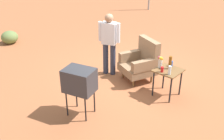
{
  "coord_description": "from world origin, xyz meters",
  "views": [
    {
      "loc": [
        3.8,
        -5.04,
        3.33
      ],
      "look_at": [
        0.28,
        -1.06,
        0.65
      ],
      "focal_mm": 42.66,
      "sensor_mm": 36.0,
      "label": 1
    }
  ],
  "objects_px": {
    "armchair": "(141,61)",
    "person_standing": "(109,41)",
    "soda_can_blue": "(171,64)",
    "soda_can_red": "(162,69)",
    "bottle_short_clear": "(170,70)",
    "bottle_tall_amber": "(170,63)",
    "flower_vase": "(160,62)",
    "tv_on_stand": "(79,81)",
    "side_table": "(168,74)"
  },
  "relations": [
    {
      "from": "bottle_short_clear",
      "to": "flower_vase",
      "type": "xyz_separation_m",
      "value": [
        -0.34,
        0.16,
        0.05
      ]
    },
    {
      "from": "tv_on_stand",
      "to": "soda_can_blue",
      "type": "distance_m",
      "value": 2.21
    },
    {
      "from": "tv_on_stand",
      "to": "soda_can_blue",
      "type": "bearing_deg",
      "value": 66.21
    },
    {
      "from": "flower_vase",
      "to": "tv_on_stand",
      "type": "bearing_deg",
      "value": -112.48
    },
    {
      "from": "soda_can_red",
      "to": "armchair",
      "type": "bearing_deg",
      "value": 153.86
    },
    {
      "from": "soda_can_blue",
      "to": "soda_can_red",
      "type": "xyz_separation_m",
      "value": [
        0.0,
        -0.4,
        0.0
      ]
    },
    {
      "from": "bottle_short_clear",
      "to": "bottle_tall_amber",
      "type": "bearing_deg",
      "value": 119.2
    },
    {
      "from": "side_table",
      "to": "soda_can_blue",
      "type": "xyz_separation_m",
      "value": [
        -0.06,
        0.22,
        0.16
      ]
    },
    {
      "from": "armchair",
      "to": "side_table",
      "type": "bearing_deg",
      "value": -14.74
    },
    {
      "from": "armchair",
      "to": "bottle_short_clear",
      "type": "xyz_separation_m",
      "value": [
        1.04,
        -0.42,
        0.26
      ]
    },
    {
      "from": "soda_can_blue",
      "to": "flower_vase",
      "type": "bearing_deg",
      "value": -122.8
    },
    {
      "from": "armchair",
      "to": "flower_vase",
      "type": "relative_size",
      "value": 4.0
    },
    {
      "from": "armchair",
      "to": "tv_on_stand",
      "type": "height_order",
      "value": "armchair"
    },
    {
      "from": "armchair",
      "to": "bottle_short_clear",
      "type": "bearing_deg",
      "value": -21.97
    },
    {
      "from": "soda_can_blue",
      "to": "soda_can_red",
      "type": "bearing_deg",
      "value": -89.31
    },
    {
      "from": "armchair",
      "to": "side_table",
      "type": "distance_m",
      "value": 0.95
    },
    {
      "from": "side_table",
      "to": "tv_on_stand",
      "type": "bearing_deg",
      "value": -117.74
    },
    {
      "from": "soda_can_blue",
      "to": "side_table",
      "type": "bearing_deg",
      "value": -75.0
    },
    {
      "from": "armchair",
      "to": "soda_can_red",
      "type": "relative_size",
      "value": 8.69
    },
    {
      "from": "bottle_short_clear",
      "to": "flower_vase",
      "type": "height_order",
      "value": "flower_vase"
    },
    {
      "from": "bottle_short_clear",
      "to": "soda_can_red",
      "type": "height_order",
      "value": "bottle_short_clear"
    },
    {
      "from": "armchair",
      "to": "soda_can_red",
      "type": "distance_m",
      "value": 0.98
    },
    {
      "from": "soda_can_red",
      "to": "tv_on_stand",
      "type": "bearing_deg",
      "value": -118.91
    },
    {
      "from": "person_standing",
      "to": "soda_can_red",
      "type": "relative_size",
      "value": 13.44
    },
    {
      "from": "bottle_short_clear",
      "to": "bottle_tall_amber",
      "type": "xyz_separation_m",
      "value": [
        -0.14,
        0.25,
        0.05
      ]
    },
    {
      "from": "soda_can_blue",
      "to": "flower_vase",
      "type": "relative_size",
      "value": 0.46
    },
    {
      "from": "side_table",
      "to": "person_standing",
      "type": "height_order",
      "value": "person_standing"
    },
    {
      "from": "tv_on_stand",
      "to": "flower_vase",
      "type": "distance_m",
      "value": 1.93
    },
    {
      "from": "armchair",
      "to": "soda_can_red",
      "type": "xyz_separation_m",
      "value": [
        0.86,
        -0.42,
        0.22
      ]
    },
    {
      "from": "tv_on_stand",
      "to": "flower_vase",
      "type": "xyz_separation_m",
      "value": [
        0.74,
        1.78,
        0.02
      ]
    },
    {
      "from": "soda_can_blue",
      "to": "soda_can_red",
      "type": "height_order",
      "value": "same"
    },
    {
      "from": "soda_can_red",
      "to": "flower_vase",
      "type": "distance_m",
      "value": 0.24
    },
    {
      "from": "person_standing",
      "to": "bottle_tall_amber",
      "type": "relative_size",
      "value": 5.47
    },
    {
      "from": "tv_on_stand",
      "to": "side_table",
      "type": "bearing_deg",
      "value": 62.26
    },
    {
      "from": "flower_vase",
      "to": "armchair",
      "type": "bearing_deg",
      "value": 159.72
    },
    {
      "from": "armchair",
      "to": "flower_vase",
      "type": "height_order",
      "value": "armchair"
    },
    {
      "from": "soda_can_red",
      "to": "side_table",
      "type": "bearing_deg",
      "value": 73.71
    },
    {
      "from": "armchair",
      "to": "person_standing",
      "type": "xyz_separation_m",
      "value": [
        -0.81,
        -0.3,
        0.44
      ]
    },
    {
      "from": "tv_on_stand",
      "to": "person_standing",
      "type": "distance_m",
      "value": 1.91
    },
    {
      "from": "armchair",
      "to": "person_standing",
      "type": "relative_size",
      "value": 0.65
    },
    {
      "from": "tv_on_stand",
      "to": "bottle_tall_amber",
      "type": "xyz_separation_m",
      "value": [
        0.93,
        1.87,
        0.03
      ]
    },
    {
      "from": "soda_can_blue",
      "to": "bottle_tall_amber",
      "type": "bearing_deg",
      "value": -72.9
    },
    {
      "from": "bottle_short_clear",
      "to": "soda_can_red",
      "type": "bearing_deg",
      "value": -179.22
    },
    {
      "from": "bottle_tall_amber",
      "to": "soda_can_red",
      "type": "bearing_deg",
      "value": -98.8
    },
    {
      "from": "bottle_tall_amber",
      "to": "flower_vase",
      "type": "bearing_deg",
      "value": -154.79
    },
    {
      "from": "armchair",
      "to": "bottle_tall_amber",
      "type": "bearing_deg",
      "value": -10.56
    },
    {
      "from": "armchair",
      "to": "person_standing",
      "type": "distance_m",
      "value": 0.97
    },
    {
      "from": "side_table",
      "to": "person_standing",
      "type": "xyz_separation_m",
      "value": [
        -1.72,
        -0.06,
        0.38
      ]
    },
    {
      "from": "armchair",
      "to": "tv_on_stand",
      "type": "distance_m",
      "value": 2.06
    },
    {
      "from": "armchair",
      "to": "tv_on_stand",
      "type": "xyz_separation_m",
      "value": [
        -0.03,
        -2.04,
        0.28
      ]
    }
  ]
}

